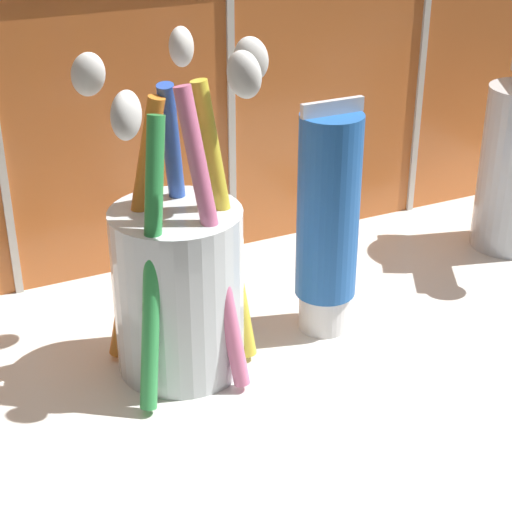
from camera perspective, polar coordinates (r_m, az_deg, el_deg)
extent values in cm
cube|color=silver|center=(50.71, 3.81, -7.42)|extent=(61.63, 30.62, 2.00)
cylinder|color=silver|center=(46.89, -5.17, -2.32)|extent=(7.14, 7.14, 9.48)
cylinder|color=yellow|center=(45.50, -2.03, 1.92)|extent=(3.34, 2.41, 16.01)
ellipsoid|color=white|center=(42.36, -0.33, 12.99)|extent=(2.38, 2.11, 2.43)
cylinder|color=blue|center=(47.48, -5.13, 2.74)|extent=(3.15, 3.92, 15.76)
ellipsoid|color=white|center=(46.36, -5.00, 13.73)|extent=(2.28, 2.47, 2.50)
cylinder|color=orange|center=(45.96, -8.05, 1.40)|extent=(3.91, 2.74, 15.30)
ellipsoid|color=white|center=(43.39, -11.13, 11.80)|extent=(2.47, 2.16, 2.49)
cylinder|color=green|center=(42.78, -6.90, -0.82)|extent=(3.40, 3.74, 14.97)
ellipsoid|color=white|center=(37.92, -8.65, 9.26)|extent=(2.37, 2.46, 2.51)
cylinder|color=pink|center=(43.59, -2.80, 0.78)|extent=(2.96, 4.09, 16.14)
ellipsoid|color=white|center=(39.36, -0.80, 12.00)|extent=(2.20, 2.47, 2.50)
cylinder|color=white|center=(52.12, 4.56, -3.54)|extent=(3.07, 3.07, 2.42)
cylinder|color=blue|center=(49.05, 4.84, 3.24)|extent=(3.61, 3.61, 11.02)
cube|color=silver|center=(46.99, 5.12, 9.85)|extent=(3.79, 0.36, 0.80)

